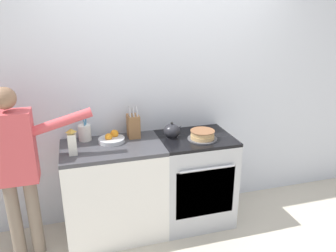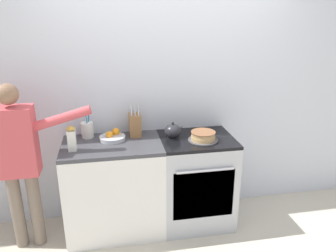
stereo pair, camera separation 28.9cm
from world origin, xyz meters
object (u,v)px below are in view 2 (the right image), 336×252
Objects in this scene: layer_cake at (203,136)px; knife_block at (135,125)px; utensil_crock at (87,129)px; milk_carton at (72,139)px; tea_kettle at (172,131)px; stove_range at (196,180)px; person_baker at (19,155)px; fruit_bowl at (113,137)px.

layer_cake is 0.90× the size of knife_block.
utensil_crock is (-1.08, 0.29, 0.04)m from layer_cake.
utensil_crock reaches higher than layer_cake.
tea_kettle is at bearing 9.08° from milk_carton.
stove_range is at bearing -12.45° from tea_kettle.
tea_kettle is 0.82m from utensil_crock.
stove_range is 2.94× the size of knife_block.
layer_cake is at bearing -14.95° from utensil_crock.
layer_cake is at bearing 11.93° from person_baker.
layer_cake reaches higher than stove_range.
utensil_crock is at bearing 39.45° from person_baker.
person_baker reaches higher than tea_kettle.
utensil_crock is (-0.46, 0.04, -0.03)m from knife_block.
knife_block is 0.63m from milk_carton.
person_baker is at bearing -151.94° from utensil_crock.
utensil_crock is at bearing 69.41° from milk_carton.
knife_block is 0.46m from utensil_crock.
person_baker is (-1.64, -0.02, -0.05)m from layer_cake.
milk_carton is (-0.92, -0.15, 0.04)m from tea_kettle.
fruit_bowl reaches higher than layer_cake.
person_baker is (-1.61, -0.09, 0.45)m from stove_range.
milk_carton is at bearing 11.00° from person_baker.
fruit_bowl is 1.04× the size of milk_carton.
tea_kettle is (-0.23, 0.05, 0.53)m from stove_range.
person_baker reaches higher than knife_block.
stove_range is 0.60× the size of person_baker.
milk_carton reaches higher than tea_kettle.
milk_carton reaches higher than layer_cake.
stove_range is at bearing -7.41° from fruit_bowl.
utensil_crock is at bearing 175.43° from knife_block.
utensil_crock reaches higher than knife_block.
milk_carton is at bearing -154.82° from knife_block.
stove_range is 0.95m from fruit_bowl.
milk_carton reaches higher than fruit_bowl.
utensil_crock reaches higher than tea_kettle.
layer_cake is 0.30m from tea_kettle.
person_baker is at bearing -176.69° from stove_range.
layer_cake is 0.88× the size of utensil_crock.
tea_kettle is 0.79× the size of fruit_bowl.
person_baker reaches higher than milk_carton.
knife_block is 1.34× the size of milk_carton.
stove_range is at bearing -16.61° from knife_block.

